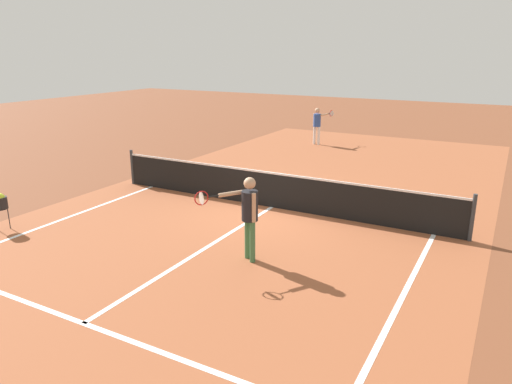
# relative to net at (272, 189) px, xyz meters

# --- Properties ---
(ground_plane) EXTENTS (60.00, 60.00, 0.00)m
(ground_plane) POSITION_rel_net_xyz_m (0.00, 0.00, -0.49)
(ground_plane) COLOR brown
(court_surface_inbounds) EXTENTS (10.62, 24.40, 0.00)m
(court_surface_inbounds) POSITION_rel_net_xyz_m (0.00, 0.00, -0.49)
(court_surface_inbounds) COLOR #9E5433
(court_surface_inbounds) RESTS_ON ground_plane
(line_service_near) EXTENTS (8.22, 0.10, 0.01)m
(line_service_near) POSITION_rel_net_xyz_m (0.00, -6.40, -0.49)
(line_service_near) COLOR white
(line_service_near) RESTS_ON ground_plane
(line_center_service) EXTENTS (0.10, 6.40, 0.01)m
(line_center_service) POSITION_rel_net_xyz_m (0.00, -3.20, -0.49)
(line_center_service) COLOR white
(line_center_service) RESTS_ON ground_plane
(net) EXTENTS (9.80, 0.09, 1.07)m
(net) POSITION_rel_net_xyz_m (0.00, 0.00, 0.00)
(net) COLOR #33383D
(net) RESTS_ON ground_plane
(player_near) EXTENTS (0.94, 0.96, 1.70)m
(player_near) POSITION_rel_net_xyz_m (1.09, -3.18, 0.57)
(player_near) COLOR #3F7247
(player_near) RESTS_ON ground_plane
(player_far) EXTENTS (0.67, 1.14, 1.60)m
(player_far) POSITION_rel_net_xyz_m (-2.23, 8.82, 0.49)
(player_far) COLOR white
(player_far) RESTS_ON ground_plane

